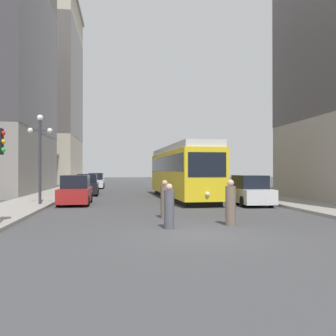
{
  "coord_description": "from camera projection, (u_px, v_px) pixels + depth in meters",
  "views": [
    {
      "loc": [
        -2.65,
        -11.44,
        2.11
      ],
      "look_at": [
        0.6,
        11.93,
        2.28
      ],
      "focal_mm": 37.89,
      "sensor_mm": 36.0,
      "label": 1
    }
  ],
  "objects": [
    {
      "name": "parked_car_left_near",
      "position": [
        76.0,
        191.0,
        22.13
      ],
      "size": [
        1.94,
        4.47,
        1.82
      ],
      "rotation": [
        0.0,
        0.0,
        0.02
      ],
      "color": "black",
      "rests_on": "ground"
    },
    {
      "name": "ground_plane",
      "position": [
        200.0,
        235.0,
        11.68
      ],
      "size": [
        200.0,
        200.0,
        0.0
      ],
      "primitive_type": "plane",
      "color": "#424244"
    },
    {
      "name": "pedestrian_on_sidewalk",
      "position": [
        165.0,
        200.0,
        15.69
      ],
      "size": [
        0.38,
        0.38,
        1.69
      ],
      "rotation": [
        0.0,
        0.0,
        4.89
      ],
      "color": "#6B5B4C",
      "rests_on": "ground"
    },
    {
      "name": "building_left_corner",
      "position": [
        42.0,
        89.0,
        61.04
      ],
      "size": [
        12.45,
        18.47,
        31.4
      ],
      "color": "#B2A893",
      "rests_on": "ground"
    },
    {
      "name": "transit_bus",
      "position": [
        185.0,
        172.0,
        41.44
      ],
      "size": [
        2.72,
        12.91,
        3.45
      ],
      "rotation": [
        0.0,
        0.0,
        -0.01
      ],
      "color": "black",
      "rests_on": "ground"
    },
    {
      "name": "sidewalk_left",
      "position": [
        79.0,
        185.0,
        50.17
      ],
      "size": [
        3.21,
        120.0,
        0.15
      ],
      "primitive_type": "cube",
      "color": "gray",
      "rests_on": "ground"
    },
    {
      "name": "pedestrian_crossing_far",
      "position": [
        169.0,
        208.0,
        12.85
      ],
      "size": [
        0.37,
        0.37,
        1.64
      ],
      "rotation": [
        0.0,
        0.0,
        3.19
      ],
      "color": "#4C4C56",
      "rests_on": "ground"
    },
    {
      "name": "parked_car_right_far",
      "position": [
        249.0,
        191.0,
        21.84
      ],
      "size": [
        2.02,
        4.69,
        1.82
      ],
      "rotation": [
        0.0,
        0.0,
        3.1
      ],
      "color": "black",
      "rests_on": "ground"
    },
    {
      "name": "parked_car_left_far",
      "position": [
        96.0,
        181.0,
        41.89
      ],
      "size": [
        1.92,
        4.71,
        1.82
      ],
      "rotation": [
        0.0,
        0.0,
        0.01
      ],
      "color": "black",
      "rests_on": "ground"
    },
    {
      "name": "streetcar",
      "position": [
        181.0,
        171.0,
        26.61
      ],
      "size": [
        3.1,
        14.15,
        3.89
      ],
      "rotation": [
        0.0,
        0.0,
        0.04
      ],
      "color": "black",
      "rests_on": "ground"
    },
    {
      "name": "lamp_post_left_near",
      "position": [
        40.0,
        145.0,
        20.73
      ],
      "size": [
        1.41,
        0.36,
        5.24
      ],
      "color": "#333338",
      "rests_on": "sidewalk_left"
    },
    {
      "name": "pedestrian_crossing_near",
      "position": [
        231.0,
        204.0,
        13.62
      ],
      "size": [
        0.4,
        0.4,
        1.77
      ],
      "rotation": [
        0.0,
        0.0,
        0.43
      ],
      "color": "#6B5B4C",
      "rests_on": "ground"
    },
    {
      "name": "sidewalk_right",
      "position": [
        193.0,
        184.0,
        52.43
      ],
      "size": [
        3.21,
        120.0,
        0.15
      ],
      "primitive_type": "cube",
      "color": "gray",
      "rests_on": "ground"
    },
    {
      "name": "parked_car_left_mid",
      "position": [
        87.0,
        185.0,
        30.47
      ],
      "size": [
        2.0,
        4.38,
        1.82
      ],
      "rotation": [
        0.0,
        0.0,
        0.03
      ],
      "color": "black",
      "rests_on": "ground"
    }
  ]
}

